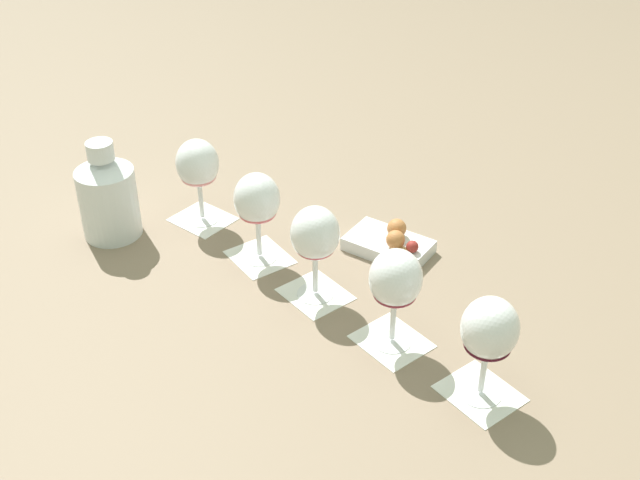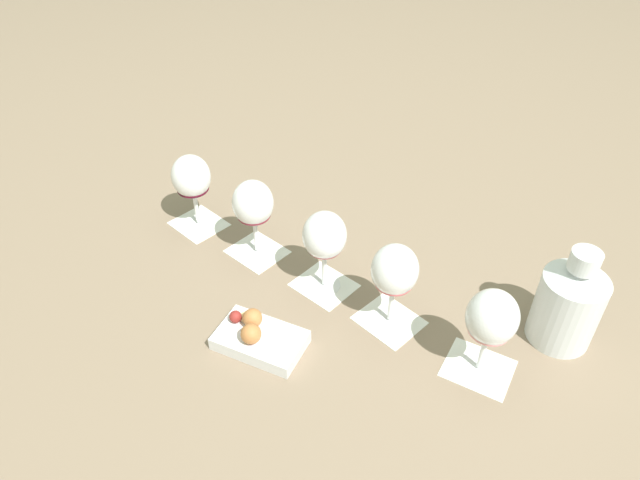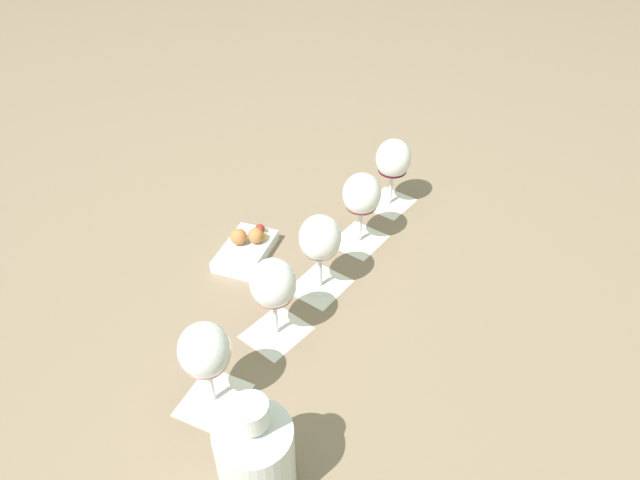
# 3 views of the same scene
# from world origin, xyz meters

# --- Properties ---
(ground_plane) EXTENTS (8.00, 8.00, 0.00)m
(ground_plane) POSITION_xyz_m (0.00, 0.00, 0.00)
(ground_plane) COLOR #7F6B56
(tasting_card_0) EXTENTS (0.14, 0.13, 0.00)m
(tasting_card_0) POSITION_xyz_m (-0.29, -0.14, 0.00)
(tasting_card_0) COLOR white
(tasting_card_0) RESTS_ON ground_plane
(tasting_card_1) EXTENTS (0.13, 0.12, 0.00)m
(tasting_card_1) POSITION_xyz_m (-0.14, -0.07, 0.00)
(tasting_card_1) COLOR white
(tasting_card_1) RESTS_ON ground_plane
(tasting_card_2) EXTENTS (0.13, 0.12, 0.00)m
(tasting_card_2) POSITION_xyz_m (-0.01, -0.01, 0.00)
(tasting_card_2) COLOR white
(tasting_card_2) RESTS_ON ground_plane
(tasting_card_3) EXTENTS (0.13, 0.12, 0.00)m
(tasting_card_3) POSITION_xyz_m (0.14, 0.07, 0.00)
(tasting_card_3) COLOR white
(tasting_card_3) RESTS_ON ground_plane
(tasting_card_4) EXTENTS (0.13, 0.12, 0.00)m
(tasting_card_4) POSITION_xyz_m (0.28, 0.14, 0.00)
(tasting_card_4) COLOR white
(tasting_card_4) RESTS_ON ground_plane
(wine_glass_0) EXTENTS (0.08, 0.08, 0.16)m
(wine_glass_0) POSITION_xyz_m (-0.29, -0.14, 0.11)
(wine_glass_0) COLOR white
(wine_glass_0) RESTS_ON tasting_card_0
(wine_glass_1) EXTENTS (0.08, 0.08, 0.16)m
(wine_glass_1) POSITION_xyz_m (-0.14, -0.07, 0.11)
(wine_glass_1) COLOR white
(wine_glass_1) RESTS_ON tasting_card_1
(wine_glass_2) EXTENTS (0.08, 0.08, 0.16)m
(wine_glass_2) POSITION_xyz_m (-0.01, -0.01, 0.11)
(wine_glass_2) COLOR white
(wine_glass_2) RESTS_ON tasting_card_2
(wine_glass_3) EXTENTS (0.08, 0.08, 0.16)m
(wine_glass_3) POSITION_xyz_m (0.14, 0.07, 0.11)
(wine_glass_3) COLOR white
(wine_glass_3) RESTS_ON tasting_card_3
(wine_glass_4) EXTENTS (0.08, 0.08, 0.16)m
(wine_glass_4) POSITION_xyz_m (0.28, 0.14, 0.11)
(wine_glass_4) COLOR white
(wine_glass_4) RESTS_ON tasting_card_4
(ceramic_vase) EXTENTS (0.10, 0.10, 0.18)m
(ceramic_vase) POSITION_xyz_m (-0.30, -0.30, 0.08)
(ceramic_vase) COLOR silver
(ceramic_vase) RESTS_ON ground_plane
(snack_dish) EXTENTS (0.17, 0.16, 0.06)m
(snack_dish) POSITION_xyz_m (-0.08, 0.16, 0.02)
(snack_dish) COLOR silver
(snack_dish) RESTS_ON ground_plane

